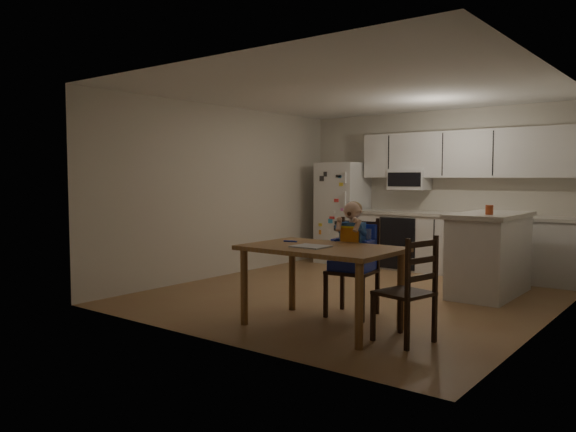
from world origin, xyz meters
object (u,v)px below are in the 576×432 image
(red_cup, at_px, (489,210))
(chair_booster, at_px, (354,247))
(refrigerator, at_px, (342,213))
(kitchen_island, at_px, (490,254))
(dining_table, at_px, (321,257))
(chair_side, at_px, (413,283))

(red_cup, relative_size, chair_booster, 0.09)
(refrigerator, relative_size, red_cup, 15.06)
(kitchen_island, distance_m, chair_booster, 2.07)
(kitchen_island, relative_size, dining_table, 0.93)
(dining_table, height_order, chair_side, chair_side)
(dining_table, relative_size, chair_side, 1.55)
(chair_booster, bearing_deg, refrigerator, 116.59)
(chair_side, bearing_deg, red_cup, -165.46)
(dining_table, distance_m, chair_booster, 0.62)
(red_cup, xyz_separation_m, chair_side, (0.06, -2.18, -0.54))
(refrigerator, bearing_deg, red_cup, -26.30)
(chair_side, bearing_deg, chair_booster, -109.06)
(kitchen_island, distance_m, red_cup, 0.64)
(red_cup, height_order, chair_side, red_cup)
(kitchen_island, relative_size, chair_side, 1.45)
(dining_table, relative_size, chair_booster, 1.22)
(refrigerator, bearing_deg, chair_booster, -55.84)
(red_cup, relative_size, chair_side, 0.12)
(red_cup, distance_m, dining_table, 2.41)
(kitchen_island, xyz_separation_m, red_cup, (0.08, -0.30, 0.56))
(dining_table, distance_m, chair_side, 0.95)
(chair_booster, height_order, chair_side, chair_booster)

